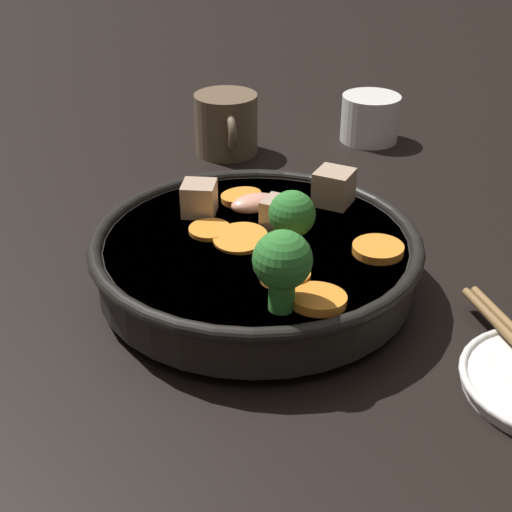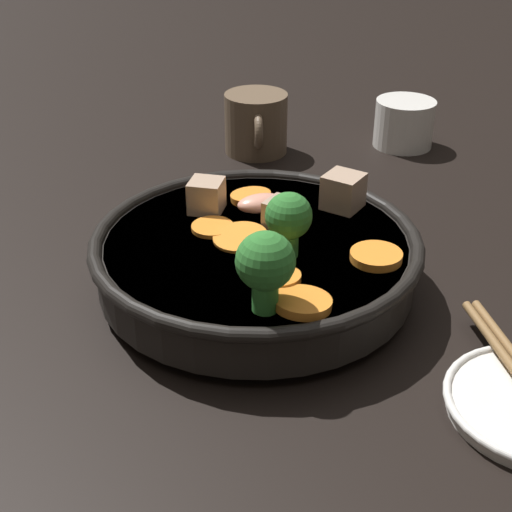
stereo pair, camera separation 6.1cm
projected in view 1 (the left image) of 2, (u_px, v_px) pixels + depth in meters
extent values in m
plane|color=black|center=(256.00, 289.00, 0.63)|extent=(3.00, 3.00, 0.00)
cylinder|color=black|center=(256.00, 284.00, 0.62)|extent=(0.15, 0.15, 0.01)
cylinder|color=black|center=(256.00, 260.00, 0.61)|extent=(0.27, 0.27, 0.04)
torus|color=black|center=(256.00, 240.00, 0.60)|extent=(0.28, 0.28, 0.01)
cylinder|color=brown|center=(256.00, 251.00, 0.61)|extent=(0.25, 0.25, 0.02)
cylinder|color=orange|center=(240.00, 238.00, 0.60)|extent=(0.07, 0.07, 0.01)
cylinder|color=orange|center=(285.00, 276.00, 0.54)|extent=(0.04, 0.04, 0.01)
cylinder|color=orange|center=(317.00, 299.00, 0.52)|extent=(0.06, 0.06, 0.01)
cylinder|color=orange|center=(245.00, 197.00, 0.67)|extent=(0.05, 0.05, 0.01)
cylinder|color=orange|center=(378.00, 249.00, 0.58)|extent=(0.06, 0.06, 0.01)
cylinder|color=orange|center=(210.00, 230.00, 0.61)|extent=(0.05, 0.05, 0.00)
cylinder|color=green|center=(281.00, 293.00, 0.51)|extent=(0.02, 0.02, 0.03)
sphere|color=#2D752D|center=(282.00, 260.00, 0.49)|extent=(0.04, 0.04, 0.04)
cylinder|color=green|center=(291.00, 241.00, 0.58)|extent=(0.02, 0.02, 0.02)
sphere|color=#2D752D|center=(292.00, 214.00, 0.56)|extent=(0.04, 0.04, 0.04)
cube|color=tan|center=(279.00, 214.00, 0.61)|extent=(0.04, 0.04, 0.03)
cube|color=tan|center=(199.00, 198.00, 0.64)|extent=(0.04, 0.04, 0.03)
cube|color=tan|center=(334.00, 187.00, 0.65)|extent=(0.04, 0.04, 0.03)
ellipsoid|color=#EA9E84|center=(254.00, 203.00, 0.64)|extent=(0.04, 0.05, 0.02)
cylinder|color=white|center=(370.00, 118.00, 0.92)|extent=(0.08, 0.08, 0.06)
cylinder|color=brown|center=(371.00, 105.00, 0.91)|extent=(0.06, 0.06, 0.00)
cylinder|color=brown|center=(226.00, 124.00, 0.88)|extent=(0.08, 0.08, 0.07)
torus|color=brown|center=(231.00, 132.00, 0.85)|extent=(0.04, 0.01, 0.04)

